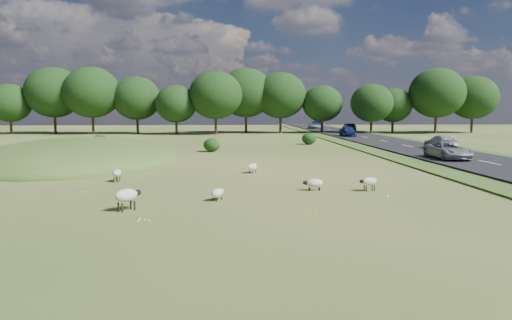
# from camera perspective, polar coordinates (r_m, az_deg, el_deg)

# --- Properties ---
(ground) EXTENTS (160.00, 160.00, 0.00)m
(ground) POSITION_cam_1_polar(r_m,az_deg,el_deg) (45.51, -3.67, 0.95)
(ground) COLOR #35571B
(ground) RESTS_ON ground
(mound) EXTENTS (16.00, 20.00, 4.00)m
(mound) POSITION_cam_1_polar(r_m,az_deg,el_deg) (39.52, -21.42, -0.29)
(mound) COLOR #33561E
(mound) RESTS_ON ground
(road) EXTENTS (8.00, 150.00, 0.25)m
(road) POSITION_cam_1_polar(r_m,az_deg,el_deg) (58.85, 16.28, 2.06)
(road) COLOR black
(road) RESTS_ON ground
(treeline) EXTENTS (96.28, 14.66, 11.70)m
(treeline) POSITION_cam_1_polar(r_m,az_deg,el_deg) (80.78, -4.29, 7.96)
(treeline) COLOR black
(treeline) RESTS_ON ground
(shrubs) EXTENTS (27.14, 11.85, 1.43)m
(shrubs) POSITION_cam_1_polar(r_m,az_deg,el_deg) (52.62, -4.40, 2.42)
(shrubs) COLOR black
(shrubs) RESTS_ON ground
(sheep_0) EXTENTS (1.05, 0.64, 0.73)m
(sheep_0) POSITION_cam_1_polar(r_m,az_deg,el_deg) (24.57, 13.94, -2.64)
(sheep_0) COLOR beige
(sheep_0) RESTS_ON ground
(sheep_1) EXTENTS (1.08, 0.48, 0.62)m
(sheep_1) POSITION_cam_1_polar(r_m,az_deg,el_deg) (24.25, 7.24, -2.89)
(sheep_1) COLOR beige
(sheep_1) RESTS_ON ground
(sheep_2) EXTENTS (0.85, 1.16, 0.65)m
(sheep_2) POSITION_cam_1_polar(r_m,az_deg,el_deg) (30.67, -0.46, -0.87)
(sheep_2) COLOR beige
(sheep_2) RESTS_ON ground
(sheep_3) EXTENTS (0.47, 1.04, 0.75)m
(sheep_3) POSITION_cam_1_polar(r_m,az_deg,el_deg) (28.17, -16.99, -1.57)
(sheep_3) COLOR beige
(sheep_3) RESTS_ON ground
(sheep_4) EXTENTS (0.77, 1.02, 0.57)m
(sheep_4) POSITION_cam_1_polar(r_m,az_deg,el_deg) (21.52, -4.85, -4.13)
(sheep_4) COLOR beige
(sheep_4) RESTS_ON ground
(sheep_5) EXTENTS (1.16, 1.24, 0.94)m
(sheep_5) POSITION_cam_1_polar(r_m,az_deg,el_deg) (20.03, -15.83, -4.28)
(sheep_5) COLOR beige
(sheep_5) RESTS_ON ground
(car_0) EXTENTS (1.95, 4.79, 1.39)m
(car_0) POSITION_cam_1_polar(r_m,az_deg,el_deg) (50.35, 22.13, 2.10)
(car_0) COLOR silver
(car_0) RESTS_ON road
(car_1) EXTENTS (2.31, 5.00, 1.39)m
(car_1) POSITION_cam_1_polar(r_m,az_deg,el_deg) (40.33, 22.90, 1.12)
(car_1) COLOR #A1A3A9
(car_1) RESTS_ON road
(car_2) EXTENTS (1.81, 4.49, 1.53)m
(car_2) POSITION_cam_1_polar(r_m,az_deg,el_deg) (70.38, 11.38, 3.57)
(car_2) COLOR navy
(car_2) RESTS_ON road
(car_3) EXTENTS (1.97, 4.86, 1.41)m
(car_3) POSITION_cam_1_polar(r_m,az_deg,el_deg) (114.48, 7.62, 4.63)
(car_3) COLOR navy
(car_3) RESTS_ON road
(car_4) EXTENTS (2.05, 4.44, 1.24)m
(car_4) POSITION_cam_1_polar(r_m,az_deg,el_deg) (96.78, 7.33, 4.28)
(car_4) COLOR #B6B8BF
(car_4) RESTS_ON road
(car_5) EXTENTS (1.56, 4.46, 1.47)m
(car_5) POSITION_cam_1_polar(r_m,az_deg,el_deg) (84.53, 11.55, 3.99)
(car_5) COLOR black
(car_5) RESTS_ON road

